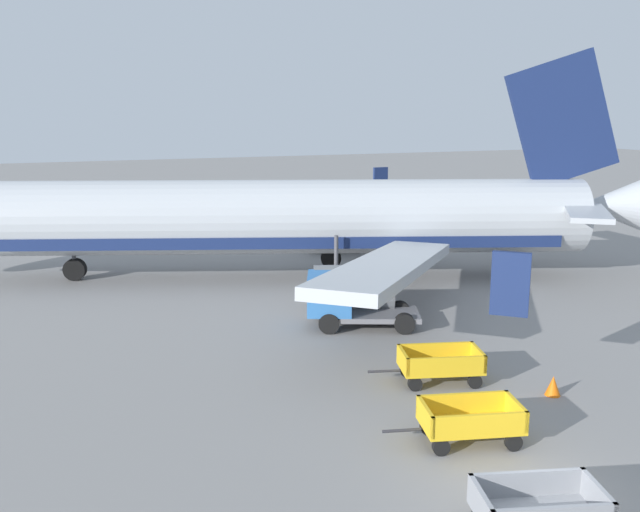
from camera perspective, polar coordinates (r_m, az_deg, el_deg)
The scene contains 7 objects.
ground_plane at distance 16.61m, azimuth 17.21°, elevation -18.79°, with size 220.00×220.00×0.00m, color gray.
airplane at distance 34.23m, azimuth -1.32°, elevation 3.14°, with size 36.42×29.66×11.34m.
baggage_cart_third_in_row at distance 15.11m, azimuth 17.76°, elevation -19.51°, with size 3.61×2.06×1.07m.
baggage_cart_fourth_in_row at distance 18.36m, azimuth 12.41°, elevation -13.26°, with size 3.62×2.01×1.07m.
baggage_cart_far_end at distance 21.92m, azimuth 9.99°, elevation -8.88°, with size 3.61×2.06×1.07m.
service_truck_beside_carts at distance 26.81m, azimuth 1.83°, elevation -3.66°, with size 4.77×3.48×2.10m.
traffic_cone_near_plane at distance 21.92m, azimuth 18.87°, elevation -10.20°, with size 0.46×0.46×0.61m, color orange.
Camera 1 is at (-9.49, -10.75, 8.38)m, focal length 38.34 mm.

